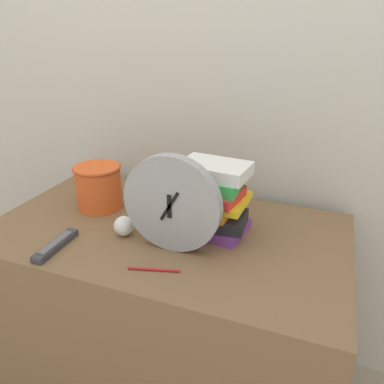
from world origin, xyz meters
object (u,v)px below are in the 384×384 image
Objects in this scene: book_stack at (210,199)px; pen at (154,270)px; tv_remote at (56,245)px; basket at (99,185)px; crumpled_paper_ball at (124,226)px; desk_clock at (172,204)px.

book_stack reaches higher than pen.
tv_remote reaches higher than pen.
crumpled_paper_ball is at bearing -38.18° from basket.
desk_clock is 1.74× the size of basket.
basket is at bearing 141.82° from crumpled_paper_ball.
basket reaches higher than tv_remote.
basket is at bearing 141.49° from pen.
tv_remote is 0.21m from crumpled_paper_ball.
desk_clock reaches higher than tv_remote.
crumpled_paper_ball is 0.23m from pen.
desk_clock is at bearing 88.64° from pen.
desk_clock reaches higher than basket.
desk_clock is 0.41m from basket.
desk_clock is at bearing -24.39° from basket.
pen is at bearing -38.86° from crumpled_paper_ball.
desk_clock is 0.38m from tv_remote.
tv_remote is at bearing -136.48° from crumpled_paper_ball.
desk_clock is 4.66× the size of crumpled_paper_ball.
desk_clock is 0.21m from crumpled_paper_ball.
crumpled_paper_ball reaches higher than tv_remote.
tv_remote is at bearing -159.18° from desk_clock.
book_stack is 3.98× the size of crumpled_paper_ball.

